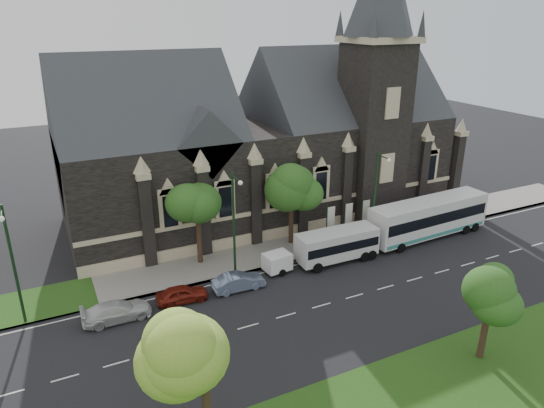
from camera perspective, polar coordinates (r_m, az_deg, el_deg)
ground at (r=37.93m, az=5.73°, el=-11.62°), size 160.00×160.00×0.00m
sidewalk at (r=45.14m, az=-0.59°, el=-5.73°), size 80.00×5.00×0.15m
museum at (r=52.34m, az=0.05°, el=7.51°), size 40.00×17.70×29.90m
tree_park_near at (r=23.55m, az=-7.61°, el=-15.59°), size 4.42×4.42×8.56m
tree_park_east at (r=33.30m, az=23.98°, el=-9.25°), size 3.40×3.40×6.28m
tree_walk_right at (r=45.26m, az=2.39°, el=2.21°), size 4.08×4.08×7.80m
tree_walk_left at (r=41.97m, az=-8.50°, el=0.34°), size 3.91×3.91×7.64m
street_lamp_near at (r=46.20m, az=11.96°, el=1.23°), size 0.36×1.88×9.00m
street_lamp_mid at (r=39.57m, az=-4.35°, el=-1.76°), size 0.36×1.88×9.00m
street_lamp_far at (r=37.37m, az=-27.85°, el=-5.74°), size 0.36×1.88×9.00m
banner_flag_left at (r=46.58m, az=6.66°, el=-1.88°), size 0.90×0.10×4.00m
banner_flag_center at (r=47.63m, az=8.69°, el=-1.46°), size 0.90×0.10×4.00m
banner_flag_right at (r=48.73m, az=10.64°, el=-1.05°), size 0.90×0.10×4.00m
tour_coach at (r=50.10m, az=17.67°, el=-1.48°), size 13.20×3.52×3.82m
shuttle_bus at (r=43.66m, az=7.55°, el=-4.59°), size 7.45×2.70×2.86m
box_trailer at (r=41.77m, az=0.59°, el=-6.70°), size 3.25×1.92×1.70m
sedan at (r=39.49m, az=-3.89°, el=-8.96°), size 4.21×1.56×1.38m
car_far_red at (r=38.50m, az=-10.37°, el=-10.20°), size 3.99×1.85×1.32m
car_far_white at (r=37.53m, az=-17.52°, el=-11.73°), size 4.83×1.98×1.40m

